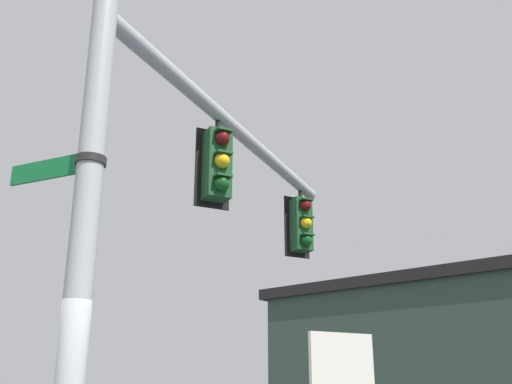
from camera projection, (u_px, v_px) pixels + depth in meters
name	position (u px, v px, depth m)	size (l,w,h in m)	color
signal_pole	(85.00, 224.00, 5.95)	(0.28, 0.28, 6.50)	#ADB2B7
mast_arm	(239.00, 132.00, 9.67)	(0.22, 0.22, 6.82)	#ADB2B7
traffic_light_nearest_pole	(218.00, 164.00, 8.77)	(0.54, 0.49, 1.31)	black
traffic_light_mid_inner	(302.00, 224.00, 11.78)	(0.54, 0.49, 1.31)	black
street_name_sign	(70.00, 165.00, 6.27)	(0.83, 1.00, 0.22)	#147238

